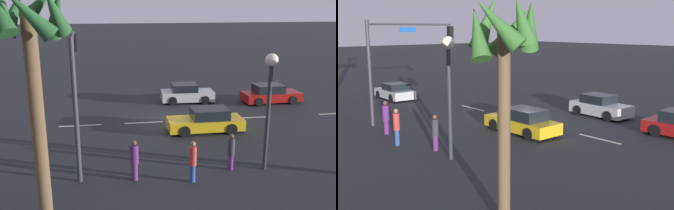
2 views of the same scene
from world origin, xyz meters
The scene contains 14 objects.
ground_plane centered at (0.00, 0.00, 0.00)m, with size 220.00×220.00×0.00m, color #232628.
lane_stripe_1 centered at (-11.29, 0.00, 0.01)m, with size 1.91×0.14×0.01m, color silver.
lane_stripe_2 centered at (-5.47, 0.00, 0.01)m, with size 2.57×0.14×0.01m, color silver.
lane_stripe_3 centered at (1.59, 0.00, 0.01)m, with size 2.42×0.14×0.01m, color silver.
lane_stripe_4 centered at (5.51, 0.00, 0.01)m, with size 2.58×0.14×0.01m, color silver.
car_0 centered at (-2.10, -4.61, 0.65)m, with size 4.00×2.02×1.41m.
car_1 centered at (-1.93, 2.10, 0.63)m, with size 4.43×1.86×1.37m.
car_3 centered at (-8.33, -3.53, 0.63)m, with size 4.45×2.07×1.39m.
traffic_signal centered at (5.15, 5.46, 4.20)m, with size 0.69×6.17×6.09m.
streetlamp centered at (-3.25, 7.63, 3.78)m, with size 0.56×0.56×5.30m.
pedestrian_0 centered at (2.68, 7.83, 0.95)m, with size 0.51×0.51×1.81m.
pedestrian_1 centered at (-1.71, 7.45, 0.91)m, with size 0.45×0.45×1.71m.
pedestrian_2 centered at (0.27, 8.40, 0.98)m, with size 0.31×0.31×1.83m.
palm_tree_1 centered at (5.88, 10.69, 6.11)m, with size 2.77×2.59×8.25m.
Camera 1 is at (3.52, 22.74, 7.44)m, focal length 40.52 mm.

